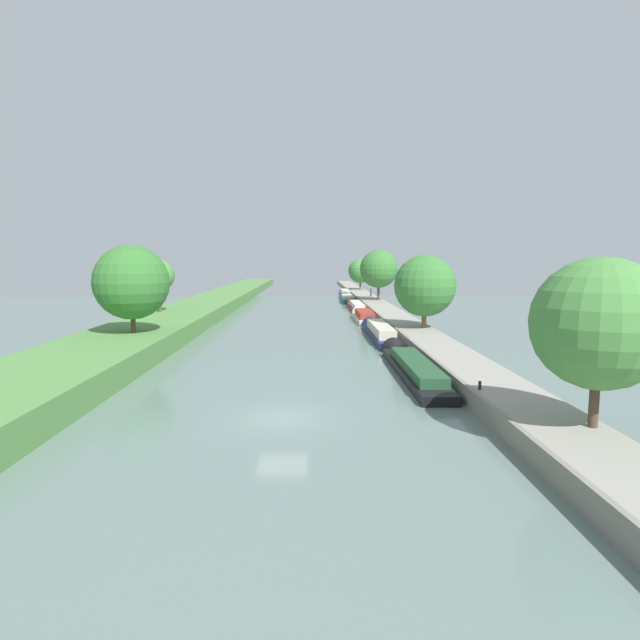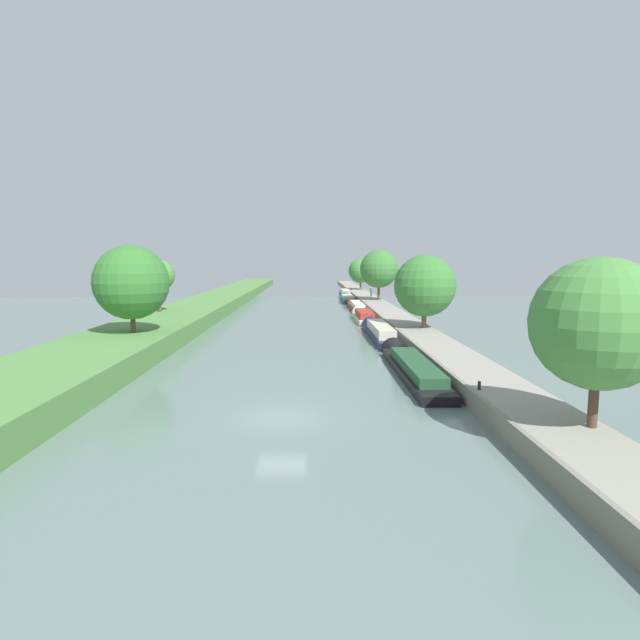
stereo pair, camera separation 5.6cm
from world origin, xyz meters
name	(u,v)px [view 1 (the left image)]	position (x,y,z in m)	size (l,w,h in m)	color
ground_plane	(282,417)	(0.00, 0.00, 0.00)	(160.00, 160.00, 0.00)	slate
right_towpath	(518,406)	(11.83, 0.00, 0.52)	(3.68, 260.00, 1.04)	gray
stone_quay	(479,405)	(9.87, 0.00, 0.54)	(0.25, 260.00, 1.09)	gray
narrowboat_black	(411,366)	(8.41, 9.63, 0.49)	(2.11, 15.75, 2.01)	black
narrowboat_navy	(379,331)	(8.33, 25.60, 0.59)	(1.97, 14.85, 2.10)	#141E42
narrowboat_cream	(363,316)	(8.24, 39.57, 0.53)	(2.15, 11.72, 2.07)	beige
narrowboat_red	(356,306)	(8.54, 52.72, 0.51)	(1.81, 15.39, 1.84)	maroon
narrowboat_teal	(347,299)	(8.23, 68.05, 0.50)	(2.18, 11.57, 2.07)	#195B60
narrowboat_blue	(345,294)	(8.57, 79.63, 0.62)	(1.90, 12.16, 2.08)	#283D93
tree_rightbank_near	(599,324)	(12.93, -4.72, 5.29)	(5.32, 5.32, 6.91)	#4C3828
tree_rightbank_midnear	(425,286)	(12.69, 24.78, 5.20)	(6.05, 6.05, 7.19)	brown
tree_rightbank_midfar	(379,269)	(12.72, 58.43, 6.16)	(6.24, 6.24, 8.25)	brown
tree_rightbank_far	(360,271)	(12.52, 86.64, 5.17)	(5.33, 5.33, 6.80)	brown
tree_leftbank_downstream	(159,275)	(-16.08, 34.24, 5.91)	(3.60, 3.60, 6.04)	brown
tree_leftbank_upstream	(131,283)	(-13.34, 17.50, 5.90)	(6.14, 6.14, 7.28)	#4C3828
person_walking	(371,292)	(12.44, 66.27, 1.91)	(0.34, 0.34, 1.66)	#282D42
mooring_bollard_near	(480,385)	(10.29, 1.19, 1.26)	(0.16, 0.16, 0.45)	black
mooring_bollard_far	(351,289)	(10.29, 84.83, 1.26)	(0.16, 0.16, 0.45)	black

